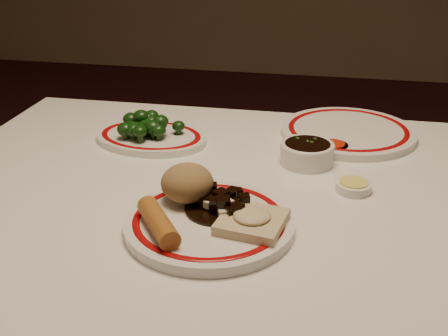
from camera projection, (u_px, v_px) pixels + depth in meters
dining_table at (241, 240)px, 1.02m from camera, size 1.20×0.90×0.75m
main_plate at (209, 223)px, 0.87m from camera, size 0.29×0.29×0.02m
rice_mound at (187, 183)px, 0.91m from camera, size 0.09×0.09×0.06m
spring_roll at (158, 222)px, 0.83m from camera, size 0.09×0.12×0.03m
fried_wonton at (252, 220)px, 0.85m from camera, size 0.11×0.11×0.03m
stirfry_heap at (221, 203)px, 0.89m from camera, size 0.11×0.11×0.03m
broccoli_plate at (151, 137)px, 1.20m from camera, size 0.27×0.24×0.02m
broccoli_pile at (146, 125)px, 1.19m from camera, size 0.14×0.12×0.05m
soy_bowl at (307, 153)px, 1.09m from camera, size 0.10×0.10×0.04m
sweet_sour_dish at (332, 148)px, 1.15m from camera, size 0.06×0.06×0.02m
mustard_dish at (353, 186)px, 0.99m from camera, size 0.06×0.06×0.02m
far_plate at (348, 132)px, 1.23m from camera, size 0.35×0.35×0.02m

